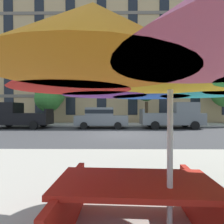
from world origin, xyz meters
TOP-DOWN VIEW (x-y plane):
  - ground_plane at (0.00, 0.00)m, footprint 120.00×120.00m
  - sidewalk_far at (0.00, 6.80)m, footprint 56.00×3.60m
  - apartment_building at (-0.00, 14.99)m, footprint 36.22×12.08m
  - pickup_black at (-8.64, 3.70)m, footprint 5.10×2.12m
  - sedan_gray at (-1.49, 3.70)m, footprint 4.40×1.98m
  - pickup_gray at (4.71, 3.70)m, footprint 5.10×2.12m
  - street_tree_left at (-7.07, 6.97)m, footprint 2.88×3.08m
  - street_tree_middle at (2.91, 6.76)m, footprint 2.01×2.01m
  - patio_umbrella at (0.18, -9.00)m, footprint 3.21×3.21m
  - picnic_table at (-0.16, -8.83)m, footprint 1.87×1.60m

SIDE VIEW (x-z plane):
  - ground_plane at x=0.00m, z-range 0.00..0.00m
  - sidewalk_far at x=0.00m, z-range 0.00..0.12m
  - picnic_table at x=-0.16m, z-range 0.10..0.87m
  - sedan_gray at x=-1.49m, z-range 0.06..1.84m
  - pickup_black at x=-8.64m, z-range -0.07..2.13m
  - pickup_gray at x=4.71m, z-range -0.07..2.13m
  - patio_umbrella at x=0.18m, z-range 0.86..3.17m
  - street_tree_left at x=-7.07m, z-range 0.81..5.19m
  - street_tree_middle at x=2.91m, z-range 1.19..5.68m
  - apartment_building at x=0.00m, z-range 0.00..16.00m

